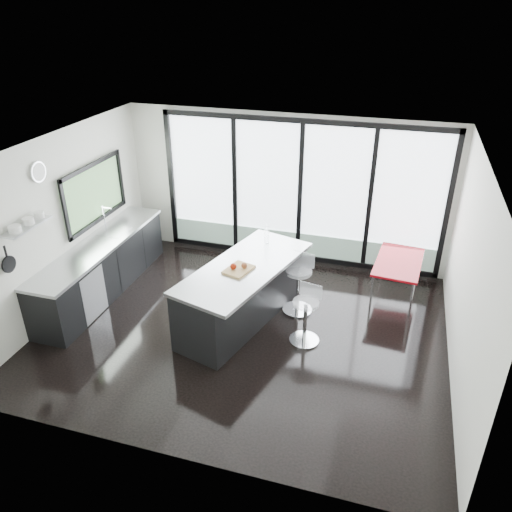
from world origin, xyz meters
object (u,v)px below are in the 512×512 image
(bar_stool_far, at_px, (298,291))
(red_table, at_px, (396,278))
(bar_stool_near, at_px, (305,321))
(island, at_px, (241,292))

(bar_stool_far, relative_size, red_table, 0.61)
(bar_stool_near, height_order, red_table, bar_stool_near)
(red_table, bearing_deg, bar_stool_near, -126.00)
(island, xyz_separation_m, bar_stool_far, (0.80, 0.50, -0.12))
(island, relative_size, bar_stool_far, 3.44)
(island, bearing_deg, bar_stool_far, 32.06)
(red_table, bearing_deg, island, -148.19)
(bar_stool_far, height_order, red_table, bar_stool_far)
(island, height_order, red_table, island)
(island, height_order, bar_stool_far, island)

